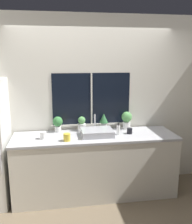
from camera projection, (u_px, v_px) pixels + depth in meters
ground_plane at (99, 205)px, 3.54m from camera, size 14.00×14.00×0.00m
wall_back at (91, 102)px, 3.97m from camera, size 8.00×0.09×2.70m
counter at (95, 165)px, 3.77m from camera, size 2.40×0.70×0.93m
sink at (97, 132)px, 3.65m from camera, size 0.45×0.42×0.27m
potted_plant_far_left at (58, 123)px, 3.81m from camera, size 0.15×0.15×0.24m
potted_plant_center_left at (82, 124)px, 3.88m from camera, size 0.13×0.13×0.23m
potted_plant_center_right at (104, 120)px, 3.92m from camera, size 0.13×0.13×0.26m
potted_plant_far_right at (127, 119)px, 3.98m from camera, size 0.17×0.17×0.28m
soap_bottle at (118, 130)px, 3.68m from camera, size 0.05×0.05×0.18m
mug_yellow at (67, 137)px, 3.41m from camera, size 0.09×0.09×0.10m
mug_white at (43, 135)px, 3.49m from camera, size 0.09×0.09×0.10m
mug_black at (130, 131)px, 3.74m from camera, size 0.08×0.08×0.08m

